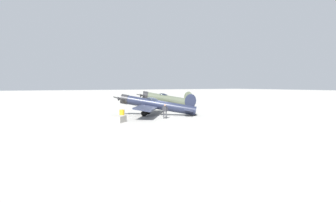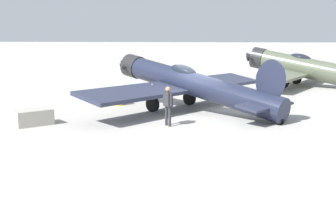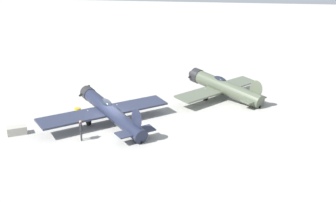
# 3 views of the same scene
# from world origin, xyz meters

# --- Properties ---
(ground_plane) EXTENTS (400.00, 400.00, 0.00)m
(ground_plane) POSITION_xyz_m (0.00, 0.00, 0.00)
(ground_plane) COLOR #A8A59E
(airplane_foreground) EXTENTS (10.07, 11.38, 2.99)m
(airplane_foreground) POSITION_xyz_m (0.44, -0.32, 1.42)
(airplane_foreground) COLOR #1E2338
(airplane_foreground) RESTS_ON ground_plane
(airplane_mid_apron) EXTENTS (9.23, 12.05, 3.11)m
(airplane_mid_apron) POSITION_xyz_m (-7.57, -12.05, 1.40)
(airplane_mid_apron) COLOR #4C5442
(airplane_mid_apron) RESTS_ON ground_plane
(ground_crew_mechanic) EXTENTS (0.46, 0.57, 1.73)m
(ground_crew_mechanic) POSITION_xyz_m (1.12, 3.58, 1.05)
(ground_crew_mechanic) COLOR #2D2D33
(ground_crew_mechanic) RESTS_ON ground_plane
(equipment_crate) EXTENTS (1.87, 1.85, 0.69)m
(equipment_crate) POSITION_xyz_m (7.08, 4.09, 0.34)
(equipment_crate) COLOR #9E998E
(equipment_crate) RESTS_ON ground_plane
(fuel_drum) EXTENTS (0.68, 0.68, 0.81)m
(fuel_drum) POSITION_xyz_m (4.58, -1.83, 0.41)
(fuel_drum) COLOR gold
(fuel_drum) RESTS_ON ground_plane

